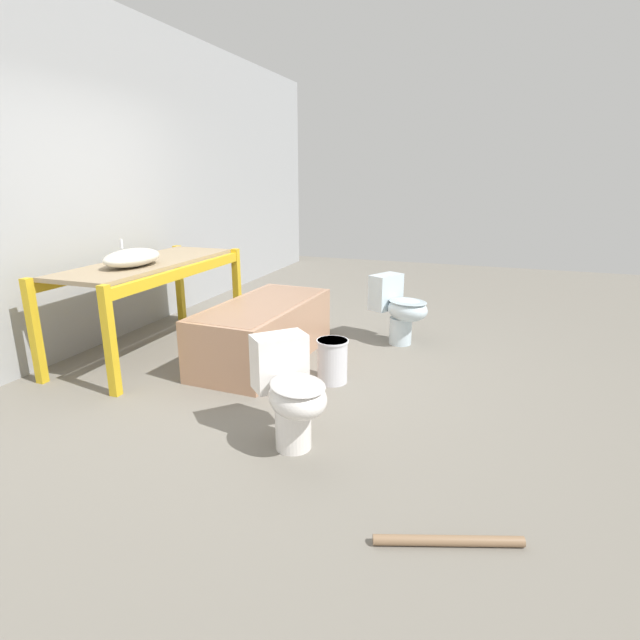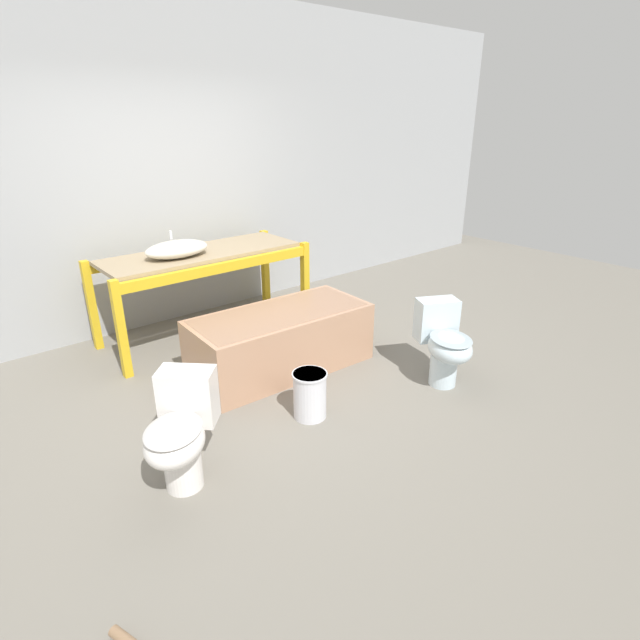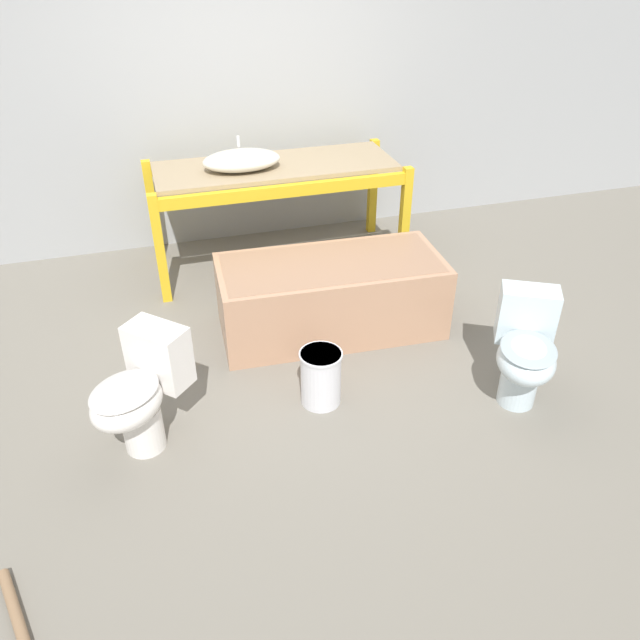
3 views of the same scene
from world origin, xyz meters
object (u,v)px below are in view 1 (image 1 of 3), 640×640
object	(u,v)px
bucket_white	(332,360)
bathtub_main	(263,327)
sink_basin	(132,258)
toilet_near	(291,391)
toilet_far	(399,308)

from	to	relation	value
bucket_white	bathtub_main	bearing A→B (deg)	68.48
sink_basin	bathtub_main	distance (m)	1.28
toilet_near	bucket_white	bearing A→B (deg)	48.38
sink_basin	toilet_far	xyz separation A→B (m)	(1.25, -2.10, -0.57)
toilet_near	toilet_far	distance (m)	2.19
toilet_near	bucket_white	size ratio (longest dim) A/B	1.88
bathtub_main	toilet_near	world-z (taller)	toilet_near
bathtub_main	bucket_white	distance (m)	0.82
toilet_far	bucket_white	xyz separation A→B (m)	(-1.15, 0.31, -0.18)
bathtub_main	sink_basin	bearing A→B (deg)	113.60
bathtub_main	toilet_near	xyz separation A→B (m)	(-1.32, -0.83, 0.07)
bathtub_main	toilet_far	world-z (taller)	toilet_far
toilet_near	toilet_far	world-z (taller)	same
toilet_far	toilet_near	bearing A→B (deg)	-158.30
toilet_near	bucket_white	xyz separation A→B (m)	(1.03, 0.07, -0.18)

